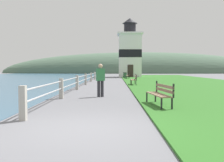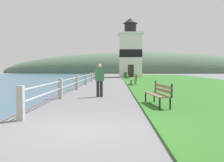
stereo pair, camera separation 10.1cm
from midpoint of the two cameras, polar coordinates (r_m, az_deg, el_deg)
The scene contains 10 objects.
ground_plane at distance 6.14m, azimuth -7.39°, elevation -10.93°, with size 160.00×160.00×0.00m, color slate.
grass_verge at distance 25.04m, azimuth 17.14°, elevation -0.45°, with size 12.00×54.31×0.06m.
seawall_railing at distance 21.96m, azimuth -5.92°, elevation 0.63°, with size 0.18×29.95×0.99m.
park_bench_near at distance 9.64m, azimuth 10.99°, elevation -2.63°, with size 0.73×2.03×0.94m.
park_bench_midway at distance 21.40m, azimuth 5.25°, elevation 0.47°, with size 0.53×1.81×0.94m.
park_bench_far at distance 33.65m, azimuth 3.91°, elevation 1.40°, with size 0.61×2.02×0.94m.
lighthouse at distance 41.29m, azimuth 4.27°, elevation 6.63°, with size 4.08×4.08×9.61m.
person_strolling at distance 12.73m, azimuth -2.63°, elevation 0.47°, with size 0.47×0.36×1.69m.
trash_bin at distance 35.75m, azimuth 3.17°, elevation 1.30°, with size 0.54×0.54×0.84m.
distant_hillside at distance 72.47m, azimuth 6.60°, elevation 1.81°, with size 80.00×16.00×12.00m.
Camera 2 is at (0.92, -5.90, 1.48)m, focal length 40.00 mm.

